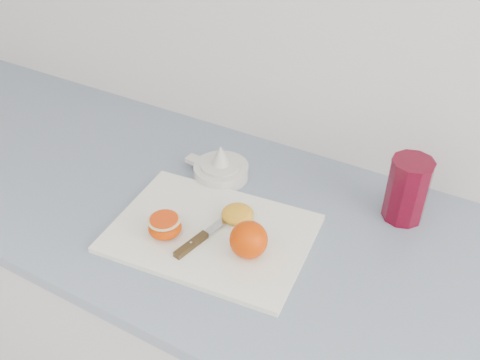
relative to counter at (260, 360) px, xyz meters
The scene contains 8 objects.
counter is the anchor object (origin of this frame).
cutting_board 0.46m from the counter, 140.46° to the right, with size 0.39×0.28×0.01m, color white.
whole_orange 0.50m from the counter, 83.65° to the right, with size 0.07×0.07×0.07m.
half_orange 0.52m from the counter, 142.20° to the right, with size 0.07×0.07×0.04m.
squeezed_shell 0.47m from the counter, 166.60° to the right, with size 0.07×0.07×0.03m.
paring_knife 0.48m from the counter, 129.25° to the right, with size 0.05×0.19×0.01m.
citrus_juicer 0.51m from the counter, 147.80° to the left, with size 0.16×0.12×0.08m.
red_tumbler 0.58m from the counter, 37.68° to the left, with size 0.09×0.09×0.14m.
Camera 1 is at (0.29, 0.98, 1.61)m, focal length 40.00 mm.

